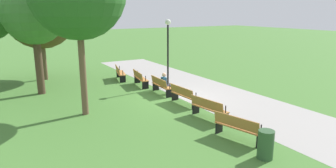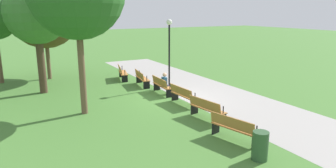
# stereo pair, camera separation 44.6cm
# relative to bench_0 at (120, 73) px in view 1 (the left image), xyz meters

# --- Properties ---
(ground_plane) EXTENTS (120.00, 120.00, 0.00)m
(ground_plane) POSITION_rel_bench_0_xyz_m (5.47, 0.74, -0.47)
(ground_plane) COLOR #477A33
(path_paving) EXTENTS (25.21, 4.05, 0.01)m
(path_paving) POSITION_rel_bench_0_xyz_m (5.47, 3.05, -0.47)
(path_paving) COLOR #A39E99
(path_paving) RESTS_ON ground
(bench_0) EXTENTS (1.82, 0.89, 0.89)m
(bench_0) POSITION_rel_bench_0_xyz_m (0.00, 0.00, 0.00)
(bench_0) COLOR #B27538
(bench_0) RESTS_ON ground
(bench_1) EXTENTS (1.81, 0.73, 0.89)m
(bench_1) POSITION_rel_bench_0_xyz_m (2.17, 0.43, 0.00)
(bench_1) COLOR #B27538
(bench_1) RESTS_ON ground
(bench_2) EXTENTS (1.78, 0.56, 0.89)m
(bench_2) POSITION_rel_bench_0_xyz_m (4.36, 0.64, 0.00)
(bench_2) COLOR #B27538
(bench_2) RESTS_ON ground
(bench_3) EXTENTS (1.78, 0.56, 0.89)m
(bench_3) POSITION_rel_bench_0_xyz_m (6.57, 0.64, 0.00)
(bench_3) COLOR #B27538
(bench_3) RESTS_ON ground
(bench_4) EXTENTS (1.81, 0.73, 0.89)m
(bench_4) POSITION_rel_bench_0_xyz_m (8.77, 0.43, 0.00)
(bench_4) COLOR #B27538
(bench_4) RESTS_ON ground
(bench_5) EXTENTS (1.82, 0.89, 0.89)m
(bench_5) POSITION_rel_bench_0_xyz_m (10.93, -0.00, 0.00)
(bench_5) COLOR #B27538
(bench_5) RESTS_ON ground
(person_seated) EXTENTS (0.34, 0.53, 1.20)m
(person_seated) POSITION_rel_bench_0_xyz_m (4.59, 0.78, 0.16)
(person_seated) COLOR navy
(person_seated) RESTS_ON ground
(tree_0) EXTENTS (3.19, 3.19, 5.83)m
(tree_0) POSITION_rel_bench_0_xyz_m (1.05, -4.91, 3.73)
(tree_0) COLOR #4C3828
(tree_0) RESTS_ON ground
(tree_3) EXTENTS (4.38, 4.38, 6.39)m
(tree_3) POSITION_rel_bench_0_xyz_m (-2.51, -4.13, 3.72)
(tree_3) COLOR brown
(tree_3) RESTS_ON ground
(lamp_post) EXTENTS (0.32, 0.32, 3.91)m
(lamp_post) POSITION_rel_bench_0_xyz_m (3.27, 1.70, 2.26)
(lamp_post) COLOR black
(lamp_post) RESTS_ON ground
(trash_bin) EXTENTS (0.48, 0.48, 0.89)m
(trash_bin) POSITION_rel_bench_0_xyz_m (12.36, -0.22, -0.03)
(trash_bin) COLOR #2D512D
(trash_bin) RESTS_ON ground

